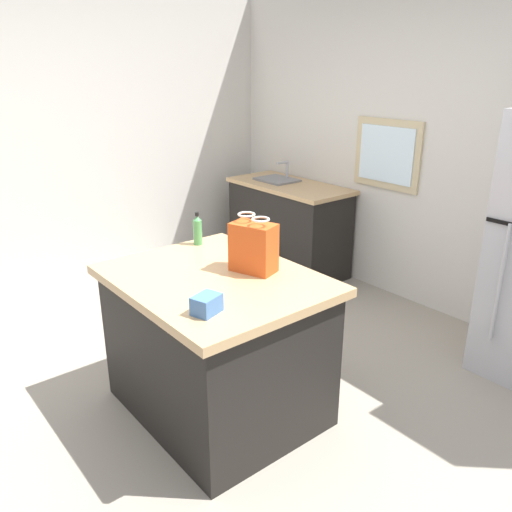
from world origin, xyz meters
name	(u,v)px	position (x,y,z in m)	size (l,w,h in m)	color
ground	(227,400)	(0.00, 0.00, 0.00)	(6.01, 6.01, 0.00)	#9E9384
back_wall	(447,150)	(-0.01, 2.21, 1.35)	(5.01, 0.13, 2.71)	silver
left_wall	(59,141)	(-2.50, 0.00, 1.36)	(0.10, 4.42, 2.71)	silver
kitchen_island	(217,344)	(0.02, -0.08, 0.45)	(1.24, 0.99, 0.88)	black
sink_counter	(288,225)	(-1.46, 1.85, 0.46)	(1.29, 0.61, 1.08)	black
shopping_bag	(253,247)	(0.10, 0.14, 1.03)	(0.29, 0.22, 0.33)	#DB511E
small_box	(207,304)	(0.38, -0.37, 0.93)	(0.10, 0.14, 0.09)	#4775B7
bottle	(198,230)	(-0.50, 0.15, 0.98)	(0.06, 0.06, 0.22)	#4C9956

